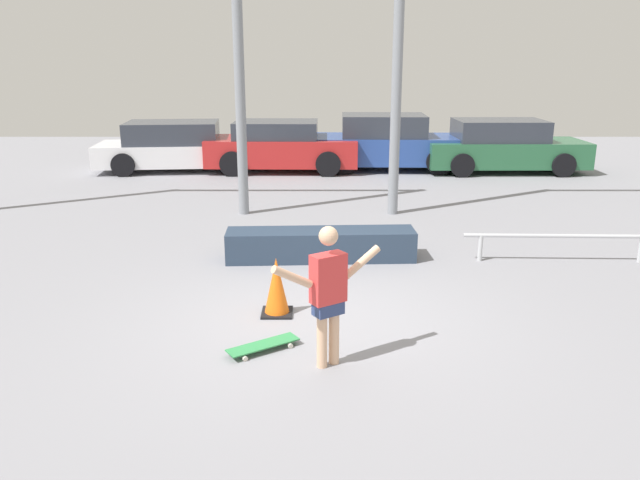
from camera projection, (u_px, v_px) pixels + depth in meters
name	position (u px, v px, depth m)	size (l,w,h in m)	color
ground_plane	(316.00, 320.00, 7.45)	(36.00, 36.00, 0.00)	gray
skateboarder	(327.00, 290.00, 6.13)	(1.09, 0.76, 1.46)	#DBAD89
skateboard	(262.00, 345.00, 6.65)	(0.78, 0.62, 0.08)	#338C4C
grind_box	(320.00, 245.00, 9.64)	(2.90, 0.59, 0.47)	#28384C
grind_rail	(560.00, 239.00, 9.50)	(2.97, 0.15, 0.44)	#B7BABF
canopy_support_left	(78.00, 14.00, 11.48)	(6.05, 0.20, 6.18)	gray
canopy_support_right	(556.00, 14.00, 11.49)	(6.05, 0.20, 6.18)	gray
parked_car_white	(177.00, 147.00, 17.24)	(4.61, 2.29, 1.33)	white
parked_car_red	(280.00, 146.00, 17.15)	(4.10, 2.03, 1.36)	red
parked_car_blue	(386.00, 143.00, 17.34)	(4.18, 2.03, 1.51)	#284793
parked_car_green	(502.00, 147.00, 17.04)	(4.30, 1.97, 1.40)	#28603D
traffic_cone	(276.00, 287.00, 7.53)	(0.37, 0.37, 0.72)	black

